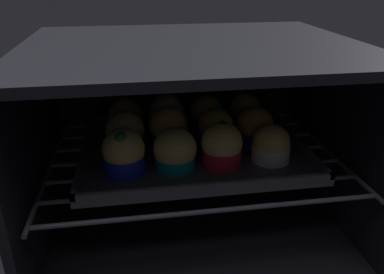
{
  "coord_description": "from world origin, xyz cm",
  "views": [
    {
      "loc": [
        -10.96,
        -45.03,
        47.77
      ],
      "look_at": [
        0.0,
        23.29,
        17.02
      ],
      "focal_mm": 36.2,
      "sensor_mm": 36.0,
      "label": 1
    }
  ],
  "objects_px": {
    "muffin_row1_col1": "(168,129)",
    "muffin_row2_col2": "(206,114)",
    "muffin_row0_col3": "(271,145)",
    "muffin_row1_col3": "(255,127)",
    "muffin_row1_col0": "(125,133)",
    "muffin_row2_col1": "(166,115)",
    "muffin_row2_col3": "(245,111)",
    "muffin_row2_col0": "(125,118)",
    "muffin_row0_col1": "(175,151)",
    "muffin_row1_col2": "(216,129)",
    "muffin_row0_col2": "(222,146)",
    "baking_tray": "(192,148)",
    "muffin_row0_col0": "(124,153)"
  },
  "relations": [
    {
      "from": "muffin_row2_col3",
      "to": "muffin_row1_col2",
      "type": "bearing_deg",
      "value": -133.15
    },
    {
      "from": "muffin_row2_col0",
      "to": "muffin_row2_col1",
      "type": "distance_m",
      "value": 0.09
    },
    {
      "from": "muffin_row0_col3",
      "to": "muffin_row2_col0",
      "type": "distance_m",
      "value": 0.31
    },
    {
      "from": "muffin_row0_col1",
      "to": "muffin_row1_col0",
      "type": "xyz_separation_m",
      "value": [
        -0.08,
        0.08,
        0.0
      ]
    },
    {
      "from": "muffin_row0_col1",
      "to": "muffin_row0_col2",
      "type": "height_order",
      "value": "muffin_row0_col2"
    },
    {
      "from": "muffin_row0_col0",
      "to": "muffin_row2_col0",
      "type": "height_order",
      "value": "muffin_row0_col0"
    },
    {
      "from": "muffin_row1_col3",
      "to": "muffin_row2_col0",
      "type": "xyz_separation_m",
      "value": [
        -0.25,
        0.09,
        0.0
      ]
    },
    {
      "from": "baking_tray",
      "to": "muffin_row1_col3",
      "type": "xyz_separation_m",
      "value": [
        0.13,
        -0.0,
        0.04
      ]
    },
    {
      "from": "muffin_row0_col2",
      "to": "muffin_row1_col3",
      "type": "distance_m",
      "value": 0.12
    },
    {
      "from": "baking_tray",
      "to": "muffin_row1_col2",
      "type": "height_order",
      "value": "muffin_row1_col2"
    },
    {
      "from": "muffin_row0_col0",
      "to": "muffin_row1_col2",
      "type": "xyz_separation_m",
      "value": [
        0.18,
        0.08,
        -0.0
      ]
    },
    {
      "from": "muffin_row0_col0",
      "to": "muffin_row1_col0",
      "type": "bearing_deg",
      "value": 88.1
    },
    {
      "from": "muffin_row1_col3",
      "to": "muffin_row2_col3",
      "type": "distance_m",
      "value": 0.09
    },
    {
      "from": "muffin_row0_col1",
      "to": "muffin_row2_col2",
      "type": "relative_size",
      "value": 1.0
    },
    {
      "from": "muffin_row1_col3",
      "to": "muffin_row2_col1",
      "type": "bearing_deg",
      "value": 152.64
    },
    {
      "from": "baking_tray",
      "to": "muffin_row2_col3",
      "type": "relative_size",
      "value": 5.86
    },
    {
      "from": "muffin_row1_col3",
      "to": "muffin_row1_col1",
      "type": "bearing_deg",
      "value": 178.57
    },
    {
      "from": "muffin_row2_col0",
      "to": "baking_tray",
      "type": "bearing_deg",
      "value": -33.6
    },
    {
      "from": "muffin_row1_col3",
      "to": "muffin_row2_col2",
      "type": "distance_m",
      "value": 0.12
    },
    {
      "from": "muffin_row1_col2",
      "to": "muffin_row2_col1",
      "type": "relative_size",
      "value": 0.98
    },
    {
      "from": "muffin_row2_col0",
      "to": "muffin_row2_col1",
      "type": "relative_size",
      "value": 0.97
    },
    {
      "from": "muffin_row1_col0",
      "to": "muffin_row2_col2",
      "type": "bearing_deg",
      "value": 25.69
    },
    {
      "from": "muffin_row0_col1",
      "to": "muffin_row2_col3",
      "type": "distance_m",
      "value": 0.25
    },
    {
      "from": "muffin_row0_col1",
      "to": "muffin_row1_col0",
      "type": "relative_size",
      "value": 0.95
    },
    {
      "from": "muffin_row0_col3",
      "to": "muffin_row1_col3",
      "type": "relative_size",
      "value": 0.93
    },
    {
      "from": "muffin_row1_col3",
      "to": "muffin_row2_col1",
      "type": "xyz_separation_m",
      "value": [
        -0.17,
        0.09,
        0.0
      ]
    },
    {
      "from": "muffin_row1_col0",
      "to": "muffin_row2_col1",
      "type": "xyz_separation_m",
      "value": [
        0.09,
        0.09,
        0.0
      ]
    },
    {
      "from": "baking_tray",
      "to": "muffin_row1_col0",
      "type": "bearing_deg",
      "value": -179.94
    },
    {
      "from": "muffin_row0_col3",
      "to": "muffin_row2_col2",
      "type": "xyz_separation_m",
      "value": [
        -0.09,
        0.17,
        0.0
      ]
    },
    {
      "from": "muffin_row1_col3",
      "to": "muffin_row2_col2",
      "type": "xyz_separation_m",
      "value": [
        -0.08,
        0.08,
        0.0
      ]
    },
    {
      "from": "muffin_row1_col1",
      "to": "muffin_row1_col3",
      "type": "xyz_separation_m",
      "value": [
        0.17,
        -0.0,
        -0.01
      ]
    },
    {
      "from": "muffin_row2_col0",
      "to": "muffin_row2_col2",
      "type": "bearing_deg",
      "value": -0.75
    },
    {
      "from": "baking_tray",
      "to": "muffin_row1_col3",
      "type": "height_order",
      "value": "muffin_row1_col3"
    },
    {
      "from": "muffin_row0_col2",
      "to": "muffin_row1_col1",
      "type": "distance_m",
      "value": 0.12
    },
    {
      "from": "muffin_row1_col1",
      "to": "muffin_row0_col3",
      "type": "bearing_deg",
      "value": -25.81
    },
    {
      "from": "baking_tray",
      "to": "muffin_row0_col0",
      "type": "xyz_separation_m",
      "value": [
        -0.13,
        -0.09,
        0.04
      ]
    },
    {
      "from": "muffin_row2_col1",
      "to": "muffin_row2_col2",
      "type": "xyz_separation_m",
      "value": [
        0.09,
        -0.0,
        -0.0
      ]
    },
    {
      "from": "muffin_row1_col2",
      "to": "muffin_row2_col3",
      "type": "height_order",
      "value": "muffin_row1_col2"
    },
    {
      "from": "muffin_row0_col1",
      "to": "muffin_row2_col0",
      "type": "xyz_separation_m",
      "value": [
        -0.08,
        0.17,
        0.0
      ]
    },
    {
      "from": "muffin_row1_col1",
      "to": "muffin_row2_col2",
      "type": "bearing_deg",
      "value": 41.59
    },
    {
      "from": "baking_tray",
      "to": "muffin_row1_col1",
      "type": "distance_m",
      "value": 0.06
    },
    {
      "from": "muffin_row0_col2",
      "to": "muffin_row2_col1",
      "type": "xyz_separation_m",
      "value": [
        -0.08,
        0.17,
        -0.0
      ]
    },
    {
      "from": "muffin_row2_col2",
      "to": "muffin_row2_col3",
      "type": "bearing_deg",
      "value": 3.33
    },
    {
      "from": "muffin_row0_col1",
      "to": "muffin_row1_col2",
      "type": "distance_m",
      "value": 0.12
    },
    {
      "from": "muffin_row0_col2",
      "to": "muffin_row0_col3",
      "type": "bearing_deg",
      "value": 1.86
    },
    {
      "from": "muffin_row0_col1",
      "to": "muffin_row2_col2",
      "type": "distance_m",
      "value": 0.19
    },
    {
      "from": "muffin_row0_col3",
      "to": "baking_tray",
      "type": "bearing_deg",
      "value": 147.72
    },
    {
      "from": "baking_tray",
      "to": "muffin_row0_col2",
      "type": "height_order",
      "value": "muffin_row0_col2"
    },
    {
      "from": "muffin_row1_col3",
      "to": "muffin_row2_col1",
      "type": "relative_size",
      "value": 0.94
    },
    {
      "from": "muffin_row2_col1",
      "to": "muffin_row2_col3",
      "type": "height_order",
      "value": "muffin_row2_col1"
    }
  ]
}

